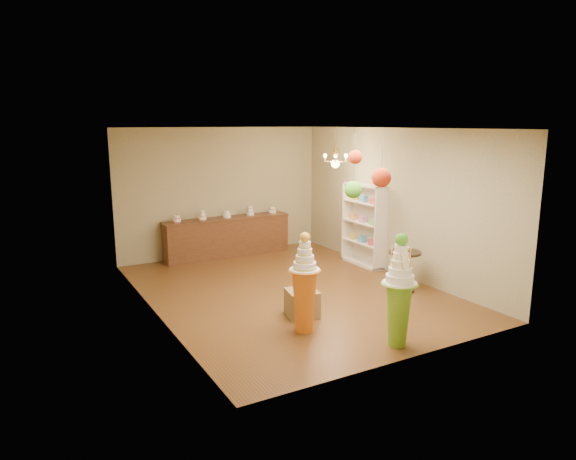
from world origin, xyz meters
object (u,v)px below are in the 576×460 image
pedestal_orange (305,292)px  round_table (404,266)px  sideboard (227,236)px  pedestal_green (399,300)px

pedestal_orange → round_table: bearing=15.2°
round_table → sideboard: bearing=114.7°
sideboard → round_table: size_ratio=3.96×
round_table → pedestal_green: bearing=-133.8°
pedestal_green → sideboard: pedestal_green is taller
round_table → pedestal_orange: bearing=-164.8°
sideboard → round_table: 4.45m
pedestal_green → pedestal_orange: pedestal_green is taller
pedestal_green → pedestal_orange: 1.39m
sideboard → pedestal_orange: bearing=-98.8°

